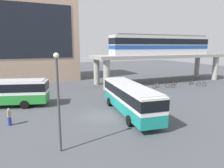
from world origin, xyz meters
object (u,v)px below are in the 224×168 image
(bicycle_red, at_px, (174,84))
(bicycle_green, at_px, (170,86))
(train, at_px, (162,44))
(bicycle_silver, at_px, (156,86))
(bicycle_blue, at_px, (201,84))
(bus_main, at_px, (130,96))
(bicycle_brown, at_px, (143,88))
(pedestrian_waiting_near_stop, at_px, (9,117))
(bicycle_orange, at_px, (191,83))

(bicycle_red, height_order, bicycle_green, same)
(train, height_order, bicycle_silver, train)
(bicycle_blue, bearing_deg, bus_main, -156.84)
(train, xyz_separation_m, bicycle_red, (-0.22, -4.31, -7.13))
(bicycle_brown, relative_size, pedestrian_waiting_near_stop, 1.08)
(bicycle_red, relative_size, pedestrian_waiting_near_stop, 1.08)
(bus_main, bearing_deg, bicycle_orange, 28.62)
(bicycle_red, xyz_separation_m, bicycle_silver, (-4.26, -0.51, 0.00))
(bicycle_orange, bearing_deg, bicycle_brown, -177.59)
(bus_main, distance_m, bicycle_silver, 14.95)
(bicycle_brown, xyz_separation_m, bicycle_silver, (2.88, 0.35, 0.00))
(bicycle_silver, height_order, bicycle_blue, same)
(bus_main, distance_m, bicycle_brown, 12.75)
(bicycle_red, relative_size, bicycle_silver, 1.03)
(train, relative_size, bicycle_orange, 12.92)
(bus_main, distance_m, bicycle_red, 18.55)
(train, bearing_deg, pedestrian_waiting_near_stop, -153.36)
(bicycle_red, relative_size, bicycle_green, 1.06)
(bicycle_red, bearing_deg, bicycle_brown, -173.07)
(bicycle_red, height_order, pedestrian_waiting_near_stop, pedestrian_waiting_near_stop)
(train, relative_size, bicycle_red, 12.20)
(bicycle_brown, relative_size, bicycle_silver, 1.03)
(bicycle_brown, xyz_separation_m, bicycle_red, (7.14, 0.87, 0.00))
(train, height_order, bicycle_green, train)
(bicycle_brown, height_order, bicycle_green, same)
(bicycle_brown, xyz_separation_m, pedestrian_waiting_near_stop, (-19.47, -8.28, 0.41))
(bus_main, bearing_deg, bicycle_blue, 23.16)
(bicycle_silver, xyz_separation_m, bicycle_green, (2.36, -0.87, 0.00))
(bus_main, relative_size, bicycle_silver, 6.55)
(bicycle_brown, distance_m, pedestrian_waiting_near_stop, 21.16)
(bicycle_brown, bearing_deg, bus_main, -128.62)
(bicycle_orange, distance_m, pedestrian_waiting_near_stop, 31.77)
(bicycle_orange, relative_size, bicycle_blue, 0.99)
(bicycle_silver, height_order, bicycle_green, same)
(bicycle_brown, bearing_deg, train, 35.17)
(bus_main, height_order, bicycle_red, bus_main)
(bus_main, xyz_separation_m, bicycle_orange, (18.96, 10.35, -1.63))
(bicycle_orange, bearing_deg, bicycle_silver, -179.22)
(bicycle_red, distance_m, pedestrian_waiting_near_stop, 28.14)
(bicycle_blue, distance_m, pedestrian_waiting_near_stop, 31.52)
(bicycle_brown, bearing_deg, bicycle_blue, -8.29)
(bus_main, height_order, bicycle_blue, bus_main)
(bus_main, distance_m, bicycle_orange, 21.66)
(train, bearing_deg, bicycle_red, -92.86)
(bicycle_brown, height_order, bicycle_silver, same)
(train, xyz_separation_m, bicycle_brown, (-7.35, -5.18, -7.13))
(bicycle_brown, height_order, bicycle_red, same)
(bicycle_silver, bearing_deg, bicycle_brown, -172.98)
(bicycle_silver, relative_size, bicycle_blue, 1.02)
(bicycle_blue, relative_size, bicycle_green, 1.01)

